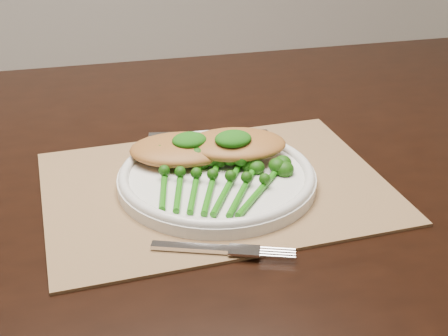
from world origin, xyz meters
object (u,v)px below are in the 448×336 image
object	(u,v)px
dinner_plate	(217,177)
chicken_fillet_left	(181,149)
placemat	(216,187)
broccolini_bundle	(211,187)

from	to	relation	value
dinner_plate	chicken_fillet_left	bearing A→B (deg)	121.06
placemat	chicken_fillet_left	distance (m)	0.08
placemat	chicken_fillet_left	xyz separation A→B (m)	(-0.03, 0.06, 0.03)
dinner_plate	broccolini_bundle	bearing A→B (deg)	-115.16
placemat	broccolini_bundle	bearing A→B (deg)	-114.90
chicken_fillet_left	broccolini_bundle	world-z (taller)	chicken_fillet_left
dinner_plate	broccolini_bundle	distance (m)	0.04
chicken_fillet_left	broccolini_bundle	xyz separation A→B (m)	(0.02, -0.10, -0.01)
dinner_plate	chicken_fillet_left	size ratio (longest dim) A/B	1.84
dinner_plate	chicken_fillet_left	world-z (taller)	chicken_fillet_left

